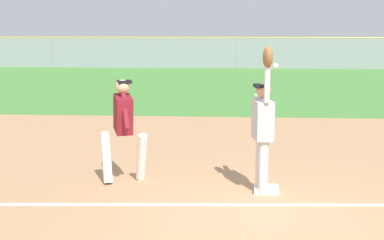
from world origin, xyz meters
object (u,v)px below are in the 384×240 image
parked_car_red (155,54)px  fielder (263,122)px  runner (123,123)px  parked_car_blue (307,55)px  first_base (266,189)px  parked_car_tan (84,54)px  parked_car_green (237,55)px  baseball (276,66)px

parked_car_red → fielder: bearing=-79.5°
runner → parked_car_blue: size_ratio=0.38×
fielder → parked_car_blue: (4.70, 28.68, -0.45)m
first_base → parked_car_tan: size_ratio=0.09×
fielder → runner: 2.29m
parked_car_green → fielder: bearing=-89.0°
parked_car_tan → first_base: bearing=-69.7°
baseball → fielder: bearing=118.3°
baseball → parked_car_red: bearing=101.1°
parked_car_green → parked_car_blue: (4.71, 0.24, 0.00)m
parked_car_blue → runner: bearing=-106.3°
first_base → parked_car_red: bearing=101.1°
fielder → parked_car_tan: (-10.59, 29.16, -0.45)m
runner → parked_car_tan: 29.91m
runner → parked_car_green: 28.10m
runner → parked_car_green: (2.24, 28.01, -0.32)m
fielder → first_base: bearing=-151.8°
runner → parked_car_green: size_ratio=0.39×
runner → parked_car_red: 28.62m
fielder → parked_car_green: fielder is taller
first_base → parked_car_green: 28.39m
parked_car_blue → first_base: bearing=-101.7°
fielder → parked_car_tan: bearing=-79.7°
baseball → parked_car_red: baseball is taller
fielder → parked_car_red: bearing=-88.7°
parked_car_tan → baseball: bearing=-69.8°
parked_car_blue → baseball: bearing=-101.4°
fielder → runner: fielder is taller
runner → parked_car_blue: 29.09m
fielder → parked_car_blue: 29.07m
runner → fielder: bearing=-31.1°
parked_car_red → parked_car_green: same height
first_base → baseball: (0.07, -0.33, 1.96)m
first_base → parked_car_blue: size_ratio=0.08×
fielder → baseball: size_ratio=30.81×
first_base → baseball: bearing=-78.7°
parked_car_tan → parked_car_red: same height
first_base → parked_car_green: (-0.09, 28.38, 0.63)m
first_base → baseball: size_ratio=5.14×
first_base → parked_car_tan: parked_car_tan is taller
first_base → parked_car_blue: (4.62, 28.62, 0.63)m
runner → parked_car_tan: runner is taller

